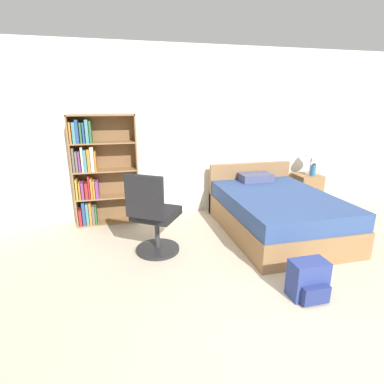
{
  "coord_description": "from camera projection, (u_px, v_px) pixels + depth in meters",
  "views": [
    {
      "loc": [
        -1.41,
        -1.44,
        1.78
      ],
      "look_at": [
        -0.57,
        1.98,
        0.72
      ],
      "focal_mm": 28.0,
      "sensor_mm": 36.0,
      "label": 1
    }
  ],
  "objects": [
    {
      "name": "ground_plane",
      "position": [
        333.0,
        357.0,
        2.18
      ],
      "size": [
        14.0,
        14.0,
        0.0
      ],
      "primitive_type": "plane",
      "color": "beige"
    },
    {
      "name": "wall_back",
      "position": [
        208.0,
        133.0,
        4.8
      ],
      "size": [
        9.0,
        0.06,
        2.6
      ],
      "color": "silver",
      "rests_on": "ground_plane"
    },
    {
      "name": "bookshelf",
      "position": [
        97.0,
        171.0,
        4.36
      ],
      "size": [
        0.92,
        0.29,
        1.62
      ],
      "color": "olive",
      "rests_on": "ground_plane"
    },
    {
      "name": "bed",
      "position": [
        275.0,
        211.0,
        4.24
      ],
      "size": [
        1.39,
        1.96,
        0.82
      ],
      "color": "olive",
      "rests_on": "ground_plane"
    },
    {
      "name": "office_chair",
      "position": [
        153.0,
        217.0,
        3.52
      ],
      "size": [
        0.69,
        0.72,
        1.03
      ],
      "color": "#232326",
      "rests_on": "ground_plane"
    },
    {
      "name": "nightstand",
      "position": [
        306.0,
        191.0,
        5.19
      ],
      "size": [
        0.42,
        0.44,
        0.59
      ],
      "color": "olive",
      "rests_on": "ground_plane"
    },
    {
      "name": "table_lamp",
      "position": [
        312.0,
        153.0,
        5.0
      ],
      "size": [
        0.25,
        0.25,
        0.49
      ],
      "color": "#B2B2B7",
      "rests_on": "nightstand"
    },
    {
      "name": "water_bottle",
      "position": [
        313.0,
        170.0,
        4.99
      ],
      "size": [
        0.08,
        0.08,
        0.21
      ],
      "color": "teal",
      "rests_on": "nightstand"
    },
    {
      "name": "backpack_blue",
      "position": [
        308.0,
        280.0,
        2.8
      ],
      "size": [
        0.34,
        0.28,
        0.37
      ],
      "color": "navy",
      "rests_on": "ground_plane"
    }
  ]
}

